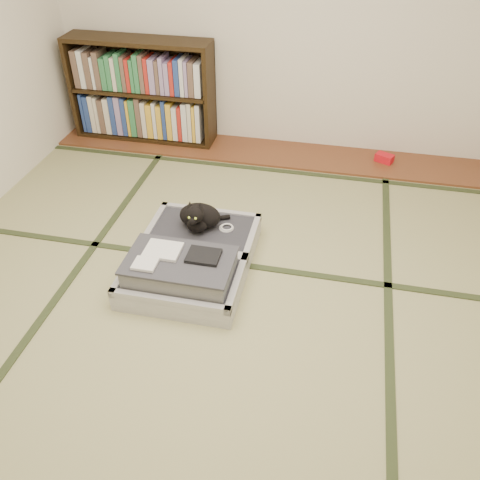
# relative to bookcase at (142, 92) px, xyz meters

# --- Properties ---
(floor) EXTENTS (4.50, 4.50, 0.00)m
(floor) POSITION_rel_bookcase_xyz_m (1.24, -2.07, -0.45)
(floor) COLOR tan
(floor) RESTS_ON ground
(wood_strip) EXTENTS (4.00, 0.50, 0.02)m
(wood_strip) POSITION_rel_bookcase_xyz_m (1.24, -0.07, -0.44)
(wood_strip) COLOR brown
(wood_strip) RESTS_ON ground
(red_item) EXTENTS (0.17, 0.14, 0.07)m
(red_item) POSITION_rel_bookcase_xyz_m (2.22, -0.04, -0.40)
(red_item) COLOR red
(red_item) RESTS_ON wood_strip
(room_shell) EXTENTS (4.50, 4.50, 4.50)m
(room_shell) POSITION_rel_bookcase_xyz_m (1.24, -2.07, 1.01)
(room_shell) COLOR white
(room_shell) RESTS_ON ground
(tatami_borders) EXTENTS (4.00, 4.50, 0.01)m
(tatami_borders) POSITION_rel_bookcase_xyz_m (1.24, -1.58, -0.45)
(tatami_borders) COLOR #2D381E
(tatami_borders) RESTS_ON ground
(bookcase) EXTENTS (1.31, 0.30, 0.92)m
(bookcase) POSITION_rel_bookcase_xyz_m (0.00, 0.00, 0.00)
(bookcase) COLOR black
(bookcase) RESTS_ON wood_strip
(suitcase) EXTENTS (0.73, 0.98, 0.29)m
(suitcase) POSITION_rel_bookcase_xyz_m (0.98, -1.80, -0.35)
(suitcase) COLOR #B9BABF
(suitcase) RESTS_ON floor
(cat) EXTENTS (0.33, 0.33, 0.26)m
(cat) POSITION_rel_bookcase_xyz_m (0.96, -1.51, -0.21)
(cat) COLOR black
(cat) RESTS_ON suitcase
(cable_coil) EXTENTS (0.10, 0.10, 0.02)m
(cable_coil) POSITION_rel_bookcase_xyz_m (1.14, -1.48, -0.30)
(cable_coil) COLOR white
(cable_coil) RESTS_ON suitcase
(hanger) EXTENTS (0.38, 0.20, 0.01)m
(hanger) POSITION_rel_bookcase_xyz_m (1.03, -1.58, -0.44)
(hanger) COLOR black
(hanger) RESTS_ON floor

